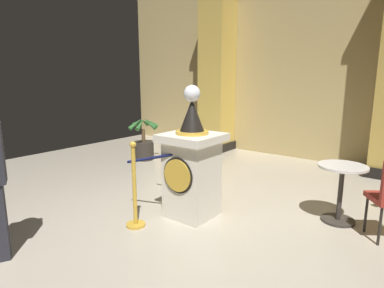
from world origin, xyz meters
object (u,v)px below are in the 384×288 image
stanchion_near (187,170)px  cafe_table (341,186)px  pedestal_clock (192,166)px  potted_palm_left (144,145)px  stanchion_far (135,197)px

stanchion_near → cafe_table: stanchion_near is taller
pedestal_clock → cafe_table: pedestal_clock is taller
pedestal_clock → potted_palm_left: pedestal_clock is taller
stanchion_near → pedestal_clock: bearing=-47.4°
pedestal_clock → cafe_table: bearing=32.0°
stanchion_far → stanchion_near: bearing=101.8°
stanchion_near → cafe_table: (2.25, 0.30, 0.12)m
pedestal_clock → potted_palm_left: size_ratio=1.75×
pedestal_clock → stanchion_far: pedestal_clock is taller
pedestal_clock → cafe_table: 1.91m
pedestal_clock → potted_palm_left: (-2.72, 1.75, -0.34)m
stanchion_near → potted_palm_left: stanchion_near is taller
pedestal_clock → stanchion_near: 1.01m
pedestal_clock → stanchion_far: bearing=-117.8°
potted_palm_left → cafe_table: 4.39m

